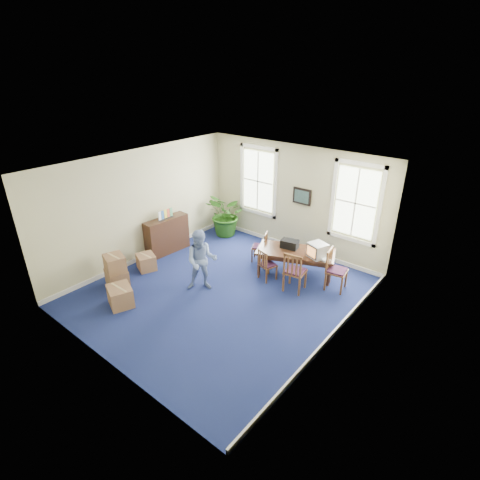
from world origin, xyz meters
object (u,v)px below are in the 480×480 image
Objects in this scene: conference_table at (295,262)px; crt_tv at (318,250)px; man at (202,261)px; potted_plant at (227,215)px; cardboard_boxes at (125,271)px; chair_near_left at (268,264)px; credenza at (167,235)px.

crt_tv is (0.60, 0.05, 0.54)m from conference_table.
potted_plant is at bearing 78.38° from man.
potted_plant reaches higher than crt_tv.
cardboard_boxes is (-3.62, -3.35, -0.43)m from crt_tv.
conference_table is 3.20m from potted_plant.
cardboard_boxes reaches higher than chair_near_left.
chair_near_left is (-1.02, -0.74, -0.45)m from crt_tv.
conference_table is 2.61m from man.
man is at bearing -146.26° from conference_table.
credenza is at bearing 176.96° from conference_table.
man is 3.31m from potted_plant.
potted_plant reaches higher than conference_table.
chair_near_left is at bearing -28.31° from potted_plant.
credenza is (-4.31, -1.35, -0.34)m from crt_tv.
cardboard_boxes is at bearing -89.05° from potted_plant.
credenza is (-3.70, -1.30, 0.20)m from conference_table.
credenza is 2.14m from potted_plant.
crt_tv is at bearing -10.62° from potted_plant.
potted_plant is 0.92× the size of cardboard_boxes.
conference_table is 3.93m from credenza.
man reaches higher than credenza.
credenza is 2.12m from cardboard_boxes.
man reaches higher than chair_near_left.
crt_tv is at bearing -127.64° from chair_near_left.
chair_near_left is 1.79m from man.
chair_near_left is at bearing -143.38° from conference_table.
conference_table is at bearing -154.73° from crt_tv.
crt_tv is 4.95m from cardboard_boxes.
credenza is 0.87× the size of cardboard_boxes.
conference_table is 0.82m from chair_near_left.
credenza reaches higher than crt_tv.
conference_table is 1.27× the size of man.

